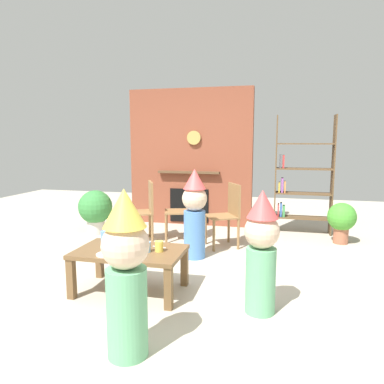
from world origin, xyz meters
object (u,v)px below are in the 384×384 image
object	(u,v)px
child_by_the_chairs	(195,211)
dining_chair_right	(228,211)
child_with_cone_hat	(126,270)
bookshelf	(299,180)
potted_plant_short	(95,209)
child_in_pink	(261,249)
potted_plant_tall	(342,219)
birthday_cake_slice	(131,253)
dining_chair_middle	(184,207)
paper_cup_near_right	(147,247)
paper_plate_rear	(111,248)
paper_plate_front	(107,254)
coffee_table	(130,256)
paper_cup_near_left	(159,246)
dining_chair_left	(145,208)
paper_cup_center	(104,236)

from	to	relation	value
child_by_the_chairs	dining_chair_right	size ratio (longest dim) A/B	1.28
child_by_the_chairs	child_with_cone_hat	bearing A→B (deg)	18.66
bookshelf	potted_plant_short	size ratio (longest dim) A/B	2.67
child_with_cone_hat	child_by_the_chairs	xyz separation A→B (m)	(-0.03, 2.18, -0.02)
child_with_cone_hat	child_in_pink	distance (m)	1.23
child_by_the_chairs	potted_plant_tall	world-z (taller)	child_by_the_chairs
birthday_cake_slice	dining_chair_middle	size ratio (longest dim) A/B	0.11
paper_cup_near_right	child_by_the_chairs	bearing A→B (deg)	81.06
paper_cup_near_right	paper_plate_rear	size ratio (longest dim) A/B	0.55
birthday_cake_slice	child_in_pink	distance (m)	1.18
potted_plant_tall	paper_plate_front	bearing A→B (deg)	-134.45
birthday_cake_slice	child_by_the_chairs	bearing A→B (deg)	79.17
potted_plant_short	paper_plate_front	bearing A→B (deg)	-59.08
coffee_table	paper_plate_rear	world-z (taller)	paper_plate_rear
paper_plate_rear	paper_cup_near_left	bearing A→B (deg)	1.61
paper_plate_front	child_with_cone_hat	bearing A→B (deg)	-55.28
bookshelf	dining_chair_left	world-z (taller)	bookshelf
child_with_cone_hat	dining_chair_middle	world-z (taller)	child_with_cone_hat
dining_chair_middle	coffee_table	bearing A→B (deg)	72.38
dining_chair_left	dining_chair_middle	bearing A→B (deg)	173.41
bookshelf	dining_chair_middle	distance (m)	1.95
child_in_pink	paper_cup_center	bearing A→B (deg)	-6.66
dining_chair_right	child_with_cone_hat	bearing A→B (deg)	54.09
paper_plate_rear	dining_chair_right	size ratio (longest dim) A/B	0.20
paper_cup_near_left	potted_plant_tall	world-z (taller)	potted_plant_tall
coffee_table	child_with_cone_hat	world-z (taller)	child_with_cone_hat
bookshelf	coffee_table	world-z (taller)	bookshelf
paper_cup_center	potted_plant_tall	size ratio (longest dim) A/B	0.17
child_in_pink	dining_chair_middle	bearing A→B (deg)	-53.25
paper_cup_near_left	child_with_cone_hat	size ratio (longest dim) A/B	0.09
child_with_cone_hat	dining_chair_left	xyz separation A→B (m)	(-0.93, 2.77, -0.11)
child_in_pink	potted_plant_short	world-z (taller)	child_in_pink
paper_plate_front	child_by_the_chairs	world-z (taller)	child_by_the_chairs
paper_plate_rear	birthday_cake_slice	bearing A→B (deg)	-36.03
paper_plate_front	child_with_cone_hat	xyz separation A→B (m)	(0.56, -0.80, 0.19)
paper_cup_near_right	child_by_the_chairs	size ratio (longest dim) A/B	0.09
potted_plant_short	dining_chair_left	bearing A→B (deg)	-12.71
child_with_cone_hat	potted_plant_short	world-z (taller)	child_with_cone_hat
paper_cup_near_right	dining_chair_middle	bearing A→B (deg)	94.37
child_with_cone_hat	child_by_the_chairs	distance (m)	2.18
paper_cup_near_left	dining_chair_middle	world-z (taller)	dining_chair_middle
paper_plate_front	paper_plate_rear	distance (m)	0.21
paper_cup_center	dining_chair_right	bearing A→B (deg)	53.68
dining_chair_right	potted_plant_short	world-z (taller)	dining_chair_right
potted_plant_short	paper_cup_center	bearing A→B (deg)	-58.86
paper_cup_near_left	dining_chair_middle	distance (m)	1.96
paper_cup_near_left	child_in_pink	world-z (taller)	child_in_pink
paper_cup_center	potted_plant_short	distance (m)	2.02
paper_plate_front	birthday_cake_slice	xyz separation A→B (m)	(0.26, -0.03, 0.04)
dining_chair_middle	potted_plant_tall	bearing A→B (deg)	172.37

